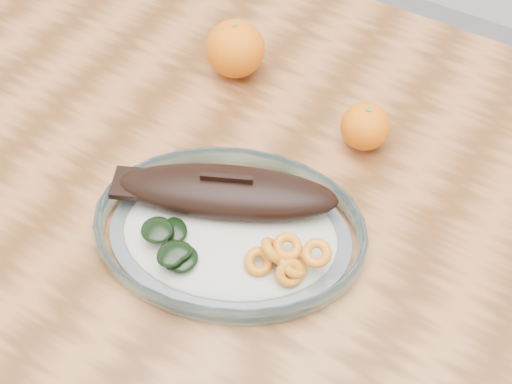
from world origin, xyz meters
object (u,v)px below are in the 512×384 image
dining_table (270,222)px  orange_right (365,127)px  plated_meal (229,227)px  orange_left (235,49)px

dining_table → orange_right: orange_right is taller
orange_right → plated_meal: bearing=-109.0°
dining_table → orange_left: bearing=134.2°
plated_meal → dining_table: bearing=69.8°
dining_table → orange_right: (0.07, 0.11, 0.13)m
plated_meal → orange_right: (0.07, 0.21, 0.01)m
dining_table → orange_left: orange_left is taller
plated_meal → orange_left: bearing=99.0°
plated_meal → orange_left: 0.28m
plated_meal → orange_left: orange_left is taller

